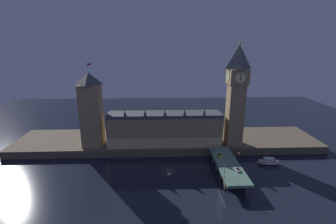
# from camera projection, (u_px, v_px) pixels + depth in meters

# --- Properties ---
(ground_plane) EXTENTS (400.00, 400.00, 0.00)m
(ground_plane) POSITION_uv_depth(u_px,v_px,m) (169.00, 170.00, 145.51)
(ground_plane) COLOR black
(embankment) EXTENTS (220.00, 42.00, 5.29)m
(embankment) POSITION_uv_depth(u_px,v_px,m) (167.00, 141.00, 182.28)
(embankment) COLOR brown
(embankment) RESTS_ON ground_plane
(parliament_hall) EXTENTS (77.51, 16.25, 26.69)m
(parliament_hall) POSITION_uv_depth(u_px,v_px,m) (165.00, 129.00, 168.32)
(parliament_hall) COLOR #9E845B
(parliament_hall) RESTS_ON embankment
(clock_tower) EXTENTS (12.72, 12.83, 68.80)m
(clock_tower) POSITION_uv_depth(u_px,v_px,m) (236.00, 93.00, 161.49)
(clock_tower) COLOR #9E845B
(clock_tower) RESTS_ON embankment
(victoria_tower) EXTENTS (13.32, 13.32, 56.08)m
(victoria_tower) POSITION_uv_depth(u_px,v_px,m) (91.00, 110.00, 162.24)
(victoria_tower) COLOR #9E845B
(victoria_tower) RESTS_ON embankment
(bridge) EXTENTS (13.07, 46.00, 6.69)m
(bridge) POSITION_uv_depth(u_px,v_px,m) (228.00, 167.00, 140.75)
(bridge) COLOR slate
(bridge) RESTS_ON ground_plane
(car_northbound_lead) EXTENTS (1.98, 4.13, 1.56)m
(car_northbound_lead) POSITION_uv_depth(u_px,v_px,m) (219.00, 155.00, 148.16)
(car_northbound_lead) COLOR yellow
(car_northbound_lead) RESTS_ON bridge
(car_southbound_lead) EXTENTS (1.98, 4.33, 1.32)m
(car_southbound_lead) POSITION_uv_depth(u_px,v_px,m) (238.00, 170.00, 131.80)
(car_southbound_lead) COLOR silver
(car_southbound_lead) RESTS_ON bridge
(pedestrian_near_rail) EXTENTS (0.38, 0.38, 1.83)m
(pedestrian_near_rail) POSITION_uv_depth(u_px,v_px,m) (222.00, 169.00, 132.21)
(pedestrian_near_rail) COLOR black
(pedestrian_near_rail) RESTS_ON bridge
(pedestrian_mid_walk) EXTENTS (0.38, 0.38, 1.60)m
(pedestrian_mid_walk) POSITION_uv_depth(u_px,v_px,m) (236.00, 159.00, 143.59)
(pedestrian_mid_walk) COLOR black
(pedestrian_mid_walk) RESTS_ON bridge
(street_lamp_near) EXTENTS (1.34, 0.60, 7.29)m
(street_lamp_near) POSITION_uv_depth(u_px,v_px,m) (225.00, 169.00, 124.51)
(street_lamp_near) COLOR #2D3333
(street_lamp_near) RESTS_ON bridge
(street_lamp_mid) EXTENTS (1.34, 0.60, 6.65)m
(street_lamp_mid) POSITION_uv_depth(u_px,v_px,m) (239.00, 156.00, 139.22)
(street_lamp_mid) COLOR #2D3333
(street_lamp_mid) RESTS_ON bridge
(street_lamp_far) EXTENTS (1.34, 0.60, 6.97)m
(street_lamp_far) POSITION_uv_depth(u_px,v_px,m) (212.00, 146.00, 152.86)
(street_lamp_far) COLOR #2D3333
(street_lamp_far) RESTS_ON bridge
(boat_downstream) EXTENTS (14.34, 6.53, 4.13)m
(boat_downstream) POSITION_uv_depth(u_px,v_px,m) (269.00, 162.00, 152.63)
(boat_downstream) COLOR white
(boat_downstream) RESTS_ON ground_plane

